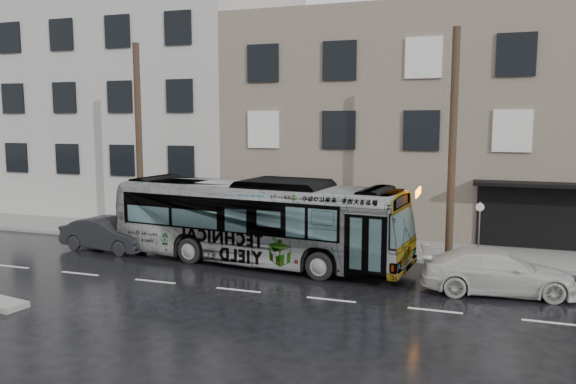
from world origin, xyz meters
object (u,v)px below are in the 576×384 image
(white_sedan, at_px, (497,272))
(dark_sedan, at_px, (108,234))
(sign_post, at_px, (479,232))
(utility_pole_rear, at_px, (139,142))
(utility_pole_front, at_px, (452,147))
(bus, at_px, (257,221))

(white_sedan, bearing_deg, dark_sedan, 78.84)
(sign_post, relative_size, white_sedan, 0.49)
(utility_pole_rear, relative_size, sign_post, 3.75)
(utility_pole_front, distance_m, utility_pole_rear, 14.00)
(utility_pole_front, bearing_deg, sign_post, 0.00)
(utility_pole_front, relative_size, bus, 0.74)
(sign_post, bearing_deg, dark_sedan, -171.61)
(sign_post, xyz_separation_m, dark_sedan, (-15.33, -2.26, -0.63))
(white_sedan, bearing_deg, bus, 75.31)
(sign_post, height_order, white_sedan, sign_post)
(utility_pole_rear, relative_size, dark_sedan, 2.07)
(utility_pole_rear, xyz_separation_m, sign_post, (15.10, 0.00, -3.30))
(utility_pole_front, xyz_separation_m, white_sedan, (1.69, -3.35, -3.94))
(dark_sedan, bearing_deg, utility_pole_front, -74.03)
(utility_pole_rear, height_order, sign_post, utility_pole_rear)
(sign_post, xyz_separation_m, white_sedan, (0.59, -3.35, -0.64))
(sign_post, height_order, dark_sedan, sign_post)
(utility_pole_front, relative_size, dark_sedan, 2.07)
(dark_sedan, bearing_deg, bus, -82.39)
(utility_pole_front, distance_m, dark_sedan, 14.94)
(utility_pole_rear, xyz_separation_m, dark_sedan, (-0.23, -2.26, -3.93))
(utility_pole_front, bearing_deg, white_sedan, -63.26)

